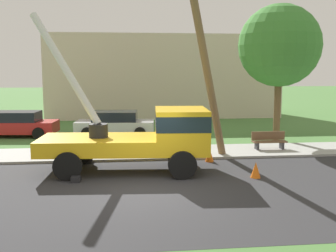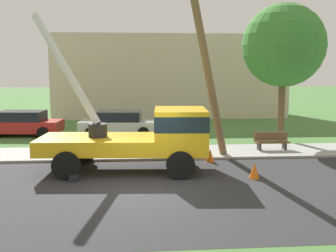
{
  "view_description": "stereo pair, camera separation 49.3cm",
  "coord_description": "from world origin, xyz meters",
  "px_view_note": "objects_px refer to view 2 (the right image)",
  "views": [
    {
      "loc": [
        -0.77,
        -12.45,
        3.85
      ],
      "look_at": [
        1.0,
        3.63,
        1.56
      ],
      "focal_mm": 43.83,
      "sensor_mm": 36.0,
      "label": 1
    },
    {
      "loc": [
        -0.28,
        -12.5,
        3.85
      ],
      "look_at": [
        1.0,
        3.63,
        1.56
      ],
      "focal_mm": 43.83,
      "sensor_mm": 36.0,
      "label": 2
    }
  ],
  "objects_px": {
    "parked_sedan_red": "(22,123)",
    "parked_sedan_silver": "(119,123)",
    "utility_truck": "(146,134)",
    "traffic_cone_ahead": "(254,171)",
    "traffic_cone_curbside": "(210,155)",
    "park_bench": "(271,142)",
    "leaning_utility_pole": "(204,52)",
    "roadside_tree_near": "(284,46)"
  },
  "relations": [
    {
      "from": "traffic_cone_ahead",
      "to": "parked_sedan_red",
      "type": "bearing_deg",
      "value": 136.47
    },
    {
      "from": "leaning_utility_pole",
      "to": "parked_sedan_red",
      "type": "bearing_deg",
      "value": 142.85
    },
    {
      "from": "leaning_utility_pole",
      "to": "traffic_cone_curbside",
      "type": "distance_m",
      "value": 4.23
    },
    {
      "from": "traffic_cone_ahead",
      "to": "roadside_tree_near",
      "type": "height_order",
      "value": "roadside_tree_near"
    },
    {
      "from": "leaning_utility_pole",
      "to": "traffic_cone_ahead",
      "type": "bearing_deg",
      "value": -66.5
    },
    {
      "from": "park_bench",
      "to": "traffic_cone_ahead",
      "type": "bearing_deg",
      "value": -115.15
    },
    {
      "from": "parked_sedan_silver",
      "to": "park_bench",
      "type": "distance_m",
      "value": 8.83
    },
    {
      "from": "leaning_utility_pole",
      "to": "traffic_cone_curbside",
      "type": "bearing_deg",
      "value": -58.67
    },
    {
      "from": "park_bench",
      "to": "roadside_tree_near",
      "type": "height_order",
      "value": "roadside_tree_near"
    },
    {
      "from": "utility_truck",
      "to": "leaning_utility_pole",
      "type": "height_order",
      "value": "leaning_utility_pole"
    },
    {
      "from": "utility_truck",
      "to": "parked_sedan_silver",
      "type": "bearing_deg",
      "value": 99.17
    },
    {
      "from": "parked_sedan_red",
      "to": "parked_sedan_silver",
      "type": "height_order",
      "value": "same"
    },
    {
      "from": "leaning_utility_pole",
      "to": "utility_truck",
      "type": "bearing_deg",
      "value": -146.19
    },
    {
      "from": "traffic_cone_ahead",
      "to": "parked_sedan_silver",
      "type": "height_order",
      "value": "parked_sedan_silver"
    },
    {
      "from": "parked_sedan_red",
      "to": "parked_sedan_silver",
      "type": "distance_m",
      "value": 5.55
    },
    {
      "from": "traffic_cone_ahead",
      "to": "parked_sedan_red",
      "type": "relative_size",
      "value": 0.12
    },
    {
      "from": "parked_sedan_red",
      "to": "park_bench",
      "type": "height_order",
      "value": "parked_sedan_red"
    },
    {
      "from": "park_bench",
      "to": "parked_sedan_silver",
      "type": "bearing_deg",
      "value": 145.03
    },
    {
      "from": "parked_sedan_red",
      "to": "park_bench",
      "type": "distance_m",
      "value": 13.91
    },
    {
      "from": "leaning_utility_pole",
      "to": "parked_sedan_red",
      "type": "distance_m",
      "value": 12.26
    },
    {
      "from": "traffic_cone_ahead",
      "to": "traffic_cone_curbside",
      "type": "xyz_separation_m",
      "value": [
        -1.09,
        2.66,
        0.0
      ]
    },
    {
      "from": "parked_sedan_red",
      "to": "parked_sedan_silver",
      "type": "relative_size",
      "value": 1.0
    },
    {
      "from": "traffic_cone_curbside",
      "to": "roadside_tree_near",
      "type": "xyz_separation_m",
      "value": [
        4.59,
        4.52,
        4.71
      ]
    },
    {
      "from": "parked_sedan_silver",
      "to": "utility_truck",
      "type": "bearing_deg",
      "value": -80.83
    },
    {
      "from": "traffic_cone_curbside",
      "to": "roadside_tree_near",
      "type": "relative_size",
      "value": 0.08
    },
    {
      "from": "leaning_utility_pole",
      "to": "roadside_tree_near",
      "type": "height_order",
      "value": "leaning_utility_pole"
    },
    {
      "from": "traffic_cone_curbside",
      "to": "park_bench",
      "type": "relative_size",
      "value": 0.35
    },
    {
      "from": "leaning_utility_pole",
      "to": "parked_sedan_silver",
      "type": "relative_size",
      "value": 1.92
    },
    {
      "from": "leaning_utility_pole",
      "to": "roadside_tree_near",
      "type": "xyz_separation_m",
      "value": [
        4.83,
        4.13,
        0.5
      ]
    },
    {
      "from": "traffic_cone_curbside",
      "to": "park_bench",
      "type": "bearing_deg",
      "value": 30.31
    },
    {
      "from": "parked_sedan_silver",
      "to": "roadside_tree_near",
      "type": "bearing_deg",
      "value": -15.77
    },
    {
      "from": "utility_truck",
      "to": "traffic_cone_ahead",
      "type": "xyz_separation_m",
      "value": [
        3.77,
        -1.41,
        -1.13
      ]
    },
    {
      "from": "park_bench",
      "to": "roadside_tree_near",
      "type": "bearing_deg",
      "value": 62.57
    },
    {
      "from": "traffic_cone_curbside",
      "to": "parked_sedan_red",
      "type": "height_order",
      "value": "parked_sedan_red"
    },
    {
      "from": "parked_sedan_silver",
      "to": "park_bench",
      "type": "relative_size",
      "value": 2.84
    },
    {
      "from": "parked_sedan_silver",
      "to": "roadside_tree_near",
      "type": "relative_size",
      "value": 0.64
    },
    {
      "from": "leaning_utility_pole",
      "to": "parked_sedan_silver",
      "type": "xyz_separation_m",
      "value": [
        -3.77,
        6.56,
        -3.78
      ]
    },
    {
      "from": "parked_sedan_red",
      "to": "parked_sedan_silver",
      "type": "bearing_deg",
      "value": -5.03
    },
    {
      "from": "utility_truck",
      "to": "parked_sedan_red",
      "type": "xyz_separation_m",
      "value": [
        -6.85,
        8.68,
        -0.7
      ]
    },
    {
      "from": "traffic_cone_ahead",
      "to": "parked_sedan_silver",
      "type": "relative_size",
      "value": 0.12
    },
    {
      "from": "utility_truck",
      "to": "traffic_cone_ahead",
      "type": "relative_size",
      "value": 12.04
    },
    {
      "from": "traffic_cone_curbside",
      "to": "park_bench",
      "type": "distance_m",
      "value": 3.74
    }
  ]
}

